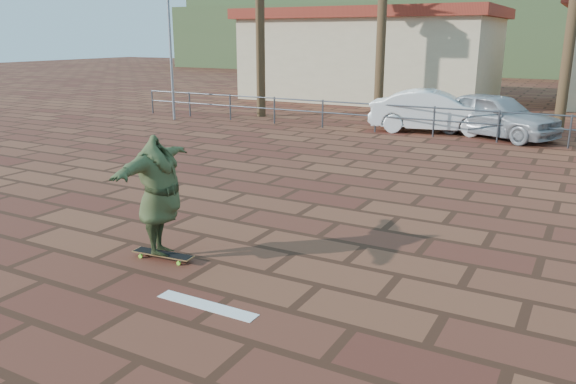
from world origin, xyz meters
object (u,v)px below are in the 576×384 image
at_px(longboard, 163,254).
at_px(skateboarder, 159,196).
at_px(car_silver, 494,115).
at_px(car_white, 434,111).

xyz_separation_m(longboard, skateboarder, (0.00, 0.00, 0.91)).
distance_m(skateboarder, car_silver, 13.53).
height_order(longboard, car_silver, car_silver).
relative_size(longboard, car_white, 0.23).
height_order(skateboarder, car_white, skateboarder).
bearing_deg(skateboarder, longboard, 100.44).
relative_size(skateboarder, car_white, 0.51).
distance_m(skateboarder, car_white, 13.32).
bearing_deg(skateboarder, car_white, -18.32).
xyz_separation_m(car_silver, car_white, (-1.95, 0.00, -0.01)).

